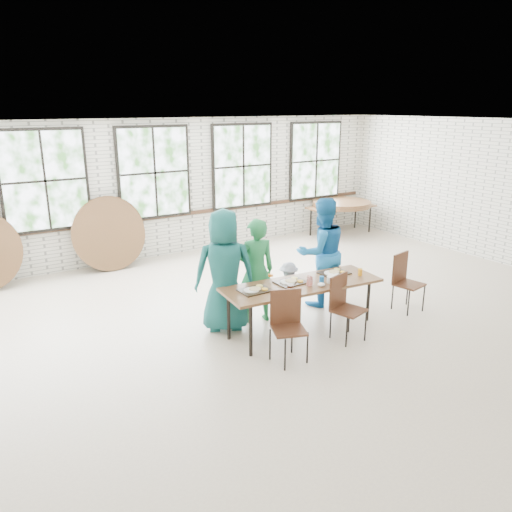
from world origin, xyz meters
The scene contains 13 objects.
room centered at (0.00, 4.44, 1.83)m, with size 12.00×12.00×12.00m.
dining_table centered at (0.38, -0.27, 0.69)m, with size 2.47×1.03×0.74m.
chair_near_left centered at (-0.33, -0.88, 0.56)m, with size 0.54×0.53×0.95m.
chair_near_right centered at (0.71, -0.81, 0.56)m, with size 0.52×0.50×0.95m.
chair_spare centered at (2.29, -0.54, 0.56)m, with size 0.49×0.48×0.95m.
adult_teal centered at (-0.57, 0.38, 0.92)m, with size 0.90×0.59×1.84m, color #195F61.
adult_green centered at (-0.02, 0.38, 0.82)m, with size 0.60×0.39×1.64m, color #1F773F.
toddler centered at (0.61, 0.38, 0.42)m, with size 0.55×0.31×0.85m, color #131C3B.
adult_blue centered at (1.27, 0.38, 0.91)m, with size 0.89×0.69×1.83m, color #1866AB.
storage_table centered at (4.82, 3.83, 0.69)m, with size 1.83×0.82×0.74m.
tabletop_clutter centered at (0.45, -0.31, 0.77)m, with size 1.98×0.57×0.11m.
round_tops_stacked centered at (4.82, 3.83, 0.80)m, with size 1.50×1.50×0.13m.
round_tops_leaning centered at (-2.39, 4.22, 0.73)m, with size 4.17×0.48×1.49m.
Camera 1 is at (-3.91, -5.73, 3.26)m, focal length 35.00 mm.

